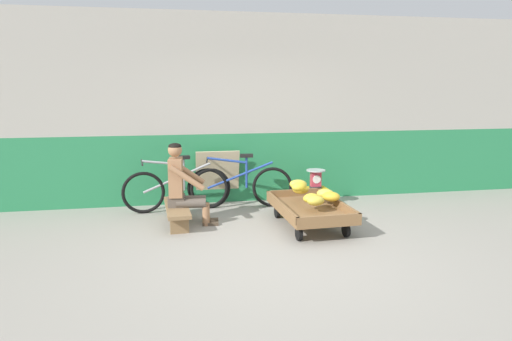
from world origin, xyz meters
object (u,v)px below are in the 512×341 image
low_bench (177,210)px  shopping_bag (324,207)px  banana_cart (310,210)px  sign_board (218,177)px  vendor_seated (183,184)px  bicycle_far_left (240,186)px  plastic_crate (315,197)px  bicycle_near_left (177,188)px  weighing_scale (316,178)px

low_bench → shopping_bag: bearing=2.6°
banana_cart → sign_board: (-1.11, 1.48, 0.20)m
vendor_seated → bicycle_far_left: 1.18m
plastic_crate → bicycle_near_left: 2.18m
low_bench → sign_board: 1.27m
banana_cart → shopping_bag: bearing=53.3°
low_bench → shopping_bag: (2.17, 0.10, -0.08)m
plastic_crate → bicycle_far_left: bearing=173.0°
shopping_bag → bicycle_far_left: bearing=152.4°
shopping_bag → sign_board: bearing=147.6°
low_bench → vendor_seated: 0.38m
bicycle_near_left → weighing_scale: bearing=-3.3°
low_bench → plastic_crate: size_ratio=3.10×
banana_cart → plastic_crate: 1.08m
banana_cart → weighing_scale: 1.10m
bicycle_near_left → shopping_bag: bearing=-15.4°
banana_cart → bicycle_near_left: bicycle_near_left is taller
banana_cart → bicycle_near_left: bearing=147.5°
sign_board → shopping_bag: (1.50, -0.95, -0.32)m
banana_cart → bicycle_far_left: size_ratio=0.89×
banana_cart → low_bench: size_ratio=1.32×
banana_cart → plastic_crate: bearing=68.0°
vendor_seated → bicycle_far_left: size_ratio=0.69×
plastic_crate → bicycle_far_left: bicycle_far_left is taller
banana_cart → bicycle_near_left: 2.09m
bicycle_near_left → bicycle_far_left: size_ratio=1.00×
low_bench → shopping_bag: low_bench is taller
sign_board → plastic_crate: bearing=-17.7°
low_bench → bicycle_far_left: (0.99, 0.72, 0.15)m
weighing_scale → shopping_bag: bearing=-91.3°
weighing_scale → banana_cart: bearing=-112.1°
banana_cart → bicycle_near_left: (-1.76, 1.12, 0.11)m
vendor_seated → bicycle_near_left: 0.74m
bicycle_far_left → sign_board: bearing=133.6°
bicycle_far_left → plastic_crate: bearing=-7.0°
low_bench → plastic_crate: (2.18, 0.57, -0.05)m
plastic_crate → sign_board: 1.61m
vendor_seated → banana_cart: bearing=-14.0°
plastic_crate → bicycle_far_left: (-1.19, 0.15, 0.20)m
plastic_crate → shopping_bag: 0.47m
weighing_scale → sign_board: size_ratio=0.34×
low_bench → shopping_bag: 2.18m
vendor_seated → weighing_scale: size_ratio=3.80×
banana_cart → shopping_bag: banana_cart is taller
bicycle_near_left → bicycle_far_left: same height
plastic_crate → low_bench: bearing=-165.4°
low_bench → bicycle_far_left: size_ratio=0.67×
banana_cart → weighing_scale: size_ratio=4.92×
low_bench → bicycle_far_left: 1.23m
low_bench → bicycle_near_left: 0.71m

